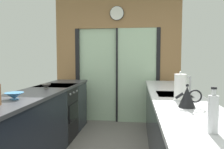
# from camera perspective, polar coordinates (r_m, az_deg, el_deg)

# --- Properties ---
(back_wall_unit) EXTENTS (2.64, 0.12, 2.70)m
(back_wall_unit) POSITION_cam_1_polar(r_m,az_deg,el_deg) (4.65, 1.33, 6.21)
(back_wall_unit) COLOR olive
(back_wall_unit) RESTS_ON ground_plane
(left_counter_run) EXTENTS (0.62, 3.80, 0.92)m
(left_counter_run) POSITION_cam_1_polar(r_m,az_deg,el_deg) (2.86, -22.61, -14.42)
(left_counter_run) COLOR #1E232D
(left_counter_run) RESTS_ON ground_plane
(right_counter_run) EXTENTS (0.62, 3.80, 0.92)m
(right_counter_run) POSITION_cam_1_polar(r_m,az_deg,el_deg) (2.72, 16.87, -15.30)
(right_counter_run) COLOR #1E232D
(right_counter_run) RESTS_ON ground_plane
(sink_faucet) EXTENTS (0.19, 0.02, 0.23)m
(sink_faucet) POSITION_cam_1_polar(r_m,az_deg,el_deg) (2.85, 19.12, -1.81)
(sink_faucet) COLOR #B7BABC
(sink_faucet) RESTS_ON right_counter_run
(oven_range) EXTENTS (0.60, 0.60, 0.92)m
(oven_range) POSITION_cam_1_polar(r_m,az_deg,el_deg) (3.84, -14.25, -9.60)
(oven_range) COLOR black
(oven_range) RESTS_ON ground_plane
(mixing_bowl_near) EXTENTS (0.20, 0.20, 0.07)m
(mixing_bowl_near) POSITION_cam_1_polar(r_m,az_deg,el_deg) (2.60, -24.24, -5.08)
(mixing_bowl_near) COLOR teal
(mixing_bowl_near) RESTS_ON left_counter_run
(mixing_bowl_far) EXTENTS (0.15, 0.15, 0.07)m
(mixing_bowl_far) POSITION_cam_1_polar(r_m,az_deg,el_deg) (3.33, -16.89, -2.94)
(mixing_bowl_far) COLOR #514C47
(mixing_bowl_far) RESTS_ON left_counter_run
(kettle) EXTENTS (0.24, 0.15, 0.22)m
(kettle) POSITION_cam_1_polar(r_m,az_deg,el_deg) (2.10, 19.12, -5.57)
(kettle) COLOR black
(kettle) RESTS_ON right_counter_run
(soap_bottle) EXTENTS (0.06, 0.06, 0.28)m
(soap_bottle) POSITION_cam_1_polar(r_m,az_deg,el_deg) (1.44, 24.98, -9.21)
(soap_bottle) COLOR silver
(soap_bottle) RESTS_ON right_counter_run
(paper_towel_roll) EXTENTS (0.14, 0.14, 0.31)m
(paper_towel_roll) POSITION_cam_1_polar(r_m,az_deg,el_deg) (2.41, 17.44, -3.24)
(paper_towel_roll) COLOR #B7BABC
(paper_towel_roll) RESTS_ON right_counter_run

